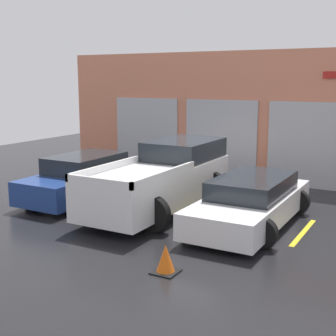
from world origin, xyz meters
name	(u,v)px	position (x,y,z in m)	size (l,w,h in m)	color
ground_plane	(188,196)	(0.00, 0.00, 0.00)	(28.00, 28.00, 0.00)	black
shophouse_building	(229,117)	(-0.01, 3.28, 2.23)	(13.42, 0.68, 4.53)	#D17A5B
pickup_truck	(164,178)	(0.00, -1.53, 0.86)	(2.51, 5.45, 1.78)	white
sedan_white	(251,201)	(2.63, -1.75, 0.58)	(2.22, 4.79, 1.20)	white
sedan_side	(84,178)	(-2.63, -1.75, 0.63)	(2.16, 4.27, 1.33)	navy
parking_stripe_far_left	(52,193)	(-3.94, -1.78, 0.00)	(0.12, 2.20, 0.01)	gold
parking_stripe_left	(120,204)	(-1.31, -1.78, 0.00)	(0.12, 2.20, 0.01)	gold
parking_stripe_centre	(202,217)	(1.31, -1.78, 0.00)	(0.12, 2.20, 0.01)	gold
parking_stripe_right	(303,232)	(3.94, -1.78, 0.00)	(0.12, 2.20, 0.01)	gold
traffic_cone	(166,260)	(2.25, -5.40, 0.25)	(0.47, 0.47, 0.55)	black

